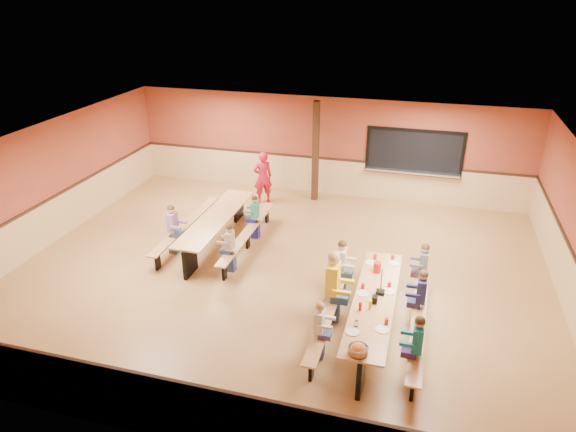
# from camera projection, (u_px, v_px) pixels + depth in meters

# --- Properties ---
(ground) EXTENTS (12.00, 12.00, 0.00)m
(ground) POSITION_uv_depth(u_px,v_px,m) (280.00, 271.00, 11.78)
(ground) COLOR olive
(ground) RESTS_ON ground
(room_envelope) EXTENTS (12.04, 10.04, 3.02)m
(room_envelope) POSITION_uv_depth(u_px,v_px,m) (280.00, 245.00, 11.50)
(room_envelope) COLOR brown
(room_envelope) RESTS_ON ground
(kitchen_pass_through) EXTENTS (2.78, 0.28, 1.38)m
(kitchen_pass_through) POSITION_uv_depth(u_px,v_px,m) (414.00, 154.00, 14.86)
(kitchen_pass_through) COLOR black
(kitchen_pass_through) RESTS_ON ground
(structural_post) EXTENTS (0.18, 0.18, 3.00)m
(structural_post) POSITION_uv_depth(u_px,v_px,m) (316.00, 152.00, 15.05)
(structural_post) COLOR black
(structural_post) RESTS_ON ground
(cafeteria_table_main) EXTENTS (1.91, 3.70, 0.74)m
(cafeteria_table_main) POSITION_uv_depth(u_px,v_px,m) (374.00, 308.00, 9.56)
(cafeteria_table_main) COLOR #B17746
(cafeteria_table_main) RESTS_ON ground
(cafeteria_table_second) EXTENTS (1.91, 3.70, 0.74)m
(cafeteria_table_second) POSITION_uv_depth(u_px,v_px,m) (216.00, 225.00, 12.83)
(cafeteria_table_second) COLOR #B17746
(cafeteria_table_second) RESTS_ON ground
(seated_child_white_left) EXTENTS (0.33, 0.27, 1.12)m
(seated_child_white_left) POSITION_uv_depth(u_px,v_px,m) (319.00, 330.00, 8.90)
(seated_child_white_left) COLOR silver
(seated_child_white_left) RESTS_ON ground
(seated_adult_yellow) EXTENTS (0.49, 0.40, 1.46)m
(seated_adult_yellow) POSITION_uv_depth(u_px,v_px,m) (333.00, 286.00, 9.86)
(seated_adult_yellow) COLOR yellow
(seated_adult_yellow) RESTS_ON ground
(seated_child_grey_left) EXTENTS (0.38, 0.31, 1.23)m
(seated_child_grey_left) POSITION_uv_depth(u_px,v_px,m) (341.00, 268.00, 10.73)
(seated_child_grey_left) COLOR silver
(seated_child_grey_left) RESTS_ON ground
(seated_child_teal_right) EXTENTS (0.37, 0.30, 1.20)m
(seated_child_teal_right) POSITION_uv_depth(u_px,v_px,m) (417.00, 348.00, 8.41)
(seated_child_teal_right) COLOR #19748A
(seated_child_teal_right) RESTS_ON ground
(seated_child_navy_right) EXTENTS (0.37, 0.30, 1.21)m
(seated_child_navy_right) POSITION_uv_depth(u_px,v_px,m) (420.00, 299.00, 9.70)
(seated_child_navy_right) COLOR navy
(seated_child_navy_right) RESTS_ON ground
(seated_child_char_right) EXTENTS (0.36, 0.29, 1.18)m
(seated_child_char_right) POSITION_uv_depth(u_px,v_px,m) (423.00, 270.00, 10.69)
(seated_child_char_right) COLOR #4F545A
(seated_child_char_right) RESTS_ON ground
(seated_child_purple_sec) EXTENTS (0.38, 0.31, 1.23)m
(seated_child_purple_sec) POSITION_uv_depth(u_px,v_px,m) (173.00, 229.00, 12.38)
(seated_child_purple_sec) COLOR #875B8A
(seated_child_purple_sec) RESTS_ON ground
(seated_child_green_sec) EXTENTS (0.34, 0.28, 1.14)m
(seated_child_green_sec) POSITION_uv_depth(u_px,v_px,m) (255.00, 217.00, 13.12)
(seated_child_green_sec) COLOR #337E5E
(seated_child_green_sec) RESTS_ON ground
(seated_child_tan_sec) EXTENTS (0.34, 0.28, 1.15)m
(seated_child_tan_sec) POSITION_uv_depth(u_px,v_px,m) (230.00, 248.00, 11.60)
(seated_child_tan_sec) COLOR tan
(seated_child_tan_sec) RESTS_ON ground
(standing_woman) EXTENTS (0.68, 0.63, 1.57)m
(standing_woman) POSITION_uv_depth(u_px,v_px,m) (263.00, 177.00, 15.16)
(standing_woman) COLOR #AF1429
(standing_woman) RESTS_ON ground
(punch_pitcher) EXTENTS (0.16, 0.16, 0.22)m
(punch_pitcher) POSITION_uv_depth(u_px,v_px,m) (377.00, 267.00, 10.28)
(punch_pitcher) COLOR #AE1917
(punch_pitcher) RESTS_ON cafeteria_table_main
(chip_bowl) EXTENTS (0.32, 0.32, 0.15)m
(chip_bowl) POSITION_uv_depth(u_px,v_px,m) (358.00, 349.00, 8.06)
(chip_bowl) COLOR orange
(chip_bowl) RESTS_ON cafeteria_table_main
(napkin_dispenser) EXTENTS (0.10, 0.14, 0.13)m
(napkin_dispenser) POSITION_uv_depth(u_px,v_px,m) (375.00, 299.00, 9.33)
(napkin_dispenser) COLOR black
(napkin_dispenser) RESTS_ON cafeteria_table_main
(condiment_mustard) EXTENTS (0.06, 0.06, 0.17)m
(condiment_mustard) POSITION_uv_depth(u_px,v_px,m) (370.00, 304.00, 9.16)
(condiment_mustard) COLOR yellow
(condiment_mustard) RESTS_ON cafeteria_table_main
(condiment_ketchup) EXTENTS (0.06, 0.06, 0.17)m
(condiment_ketchup) POSITION_uv_depth(u_px,v_px,m) (360.00, 306.00, 9.10)
(condiment_ketchup) COLOR #B2140F
(condiment_ketchup) RESTS_ON cafeteria_table_main
(table_paddle) EXTENTS (0.16, 0.16, 0.56)m
(table_paddle) POSITION_uv_depth(u_px,v_px,m) (381.00, 287.00, 9.57)
(table_paddle) COLOR black
(table_paddle) RESTS_ON cafeteria_table_main
(place_settings) EXTENTS (0.65, 3.30, 0.11)m
(place_settings) POSITION_uv_depth(u_px,v_px,m) (375.00, 296.00, 9.45)
(place_settings) COLOR beige
(place_settings) RESTS_ON cafeteria_table_main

